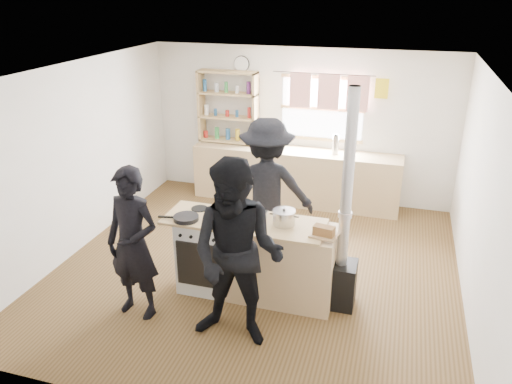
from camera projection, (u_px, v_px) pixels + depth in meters
ground at (257, 267)px, 6.48m from camera, size 5.00×5.00×0.01m
back_counter at (295, 176)px, 8.27m from camera, size 3.40×0.55×0.90m
shelving_unit at (228, 107)px, 8.28m from camera, size 1.00×0.28×1.20m
thermos at (335, 145)px, 7.87m from camera, size 0.10×0.10×0.31m
cooking_island at (256, 258)px, 5.77m from camera, size 1.97×0.64×0.93m
skillet_greens at (186, 218)px, 5.64m from camera, size 0.34×0.34×0.05m
roast_tray at (250, 216)px, 5.66m from camera, size 0.38×0.29×0.07m
stockpot_stove at (231, 206)px, 5.80m from camera, size 0.21×0.21×0.18m
stockpot_counter at (284, 217)px, 5.51m from camera, size 0.26×0.26×0.19m
bread_board at (324, 232)px, 5.26m from camera, size 0.31×0.25×0.12m
flue_heater at (342, 255)px, 5.49m from camera, size 0.35×0.35×2.50m
person_near_left at (133, 244)px, 5.28m from camera, size 0.67×0.48×1.71m
person_near_right at (237, 256)px, 4.81m from camera, size 0.96×0.76×1.95m
person_far at (267, 190)px, 6.45m from camera, size 1.36×0.99×1.89m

